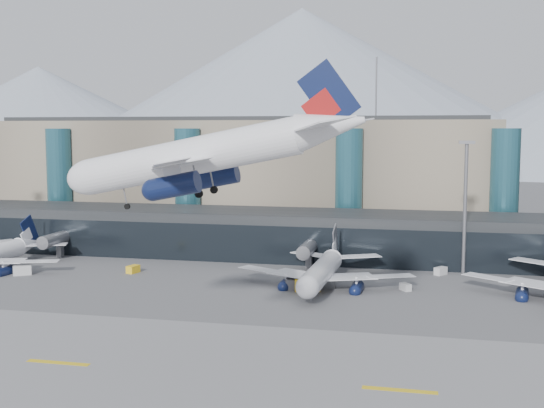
{
  "coord_description": "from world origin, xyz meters",
  "views": [
    {
      "loc": [
        21.76,
        -86.18,
        27.57
      ],
      "look_at": [
        -4.28,
        32.0,
        14.44
      ],
      "focal_mm": 45.0,
      "sensor_mm": 36.0,
      "label": 1
    }
  ],
  "objects_px": {
    "veh_d": "(441,271)",
    "hero_jet": "(220,143)",
    "jet_parked_mid": "(324,263)",
    "veh_a": "(22,270)",
    "lightmast_mid": "(465,199)",
    "veh_b": "(133,269)",
    "veh_c": "(296,285)",
    "veh_g": "(405,287)",
    "veh_h": "(308,286)"
  },
  "relations": [
    {
      "from": "veh_a",
      "to": "veh_h",
      "type": "height_order",
      "value": "veh_h"
    },
    {
      "from": "veh_a",
      "to": "veh_h",
      "type": "relative_size",
      "value": 0.85
    },
    {
      "from": "veh_a",
      "to": "veh_g",
      "type": "relative_size",
      "value": 1.56
    },
    {
      "from": "hero_jet",
      "to": "veh_b",
      "type": "height_order",
      "value": "hero_jet"
    },
    {
      "from": "jet_parked_mid",
      "to": "veh_d",
      "type": "relative_size",
      "value": 12.95
    },
    {
      "from": "veh_d",
      "to": "veh_g",
      "type": "xyz_separation_m",
      "value": [
        -6.27,
        -14.53,
        -0.12
      ]
    },
    {
      "from": "hero_jet",
      "to": "veh_c",
      "type": "relative_size",
      "value": 11.18
    },
    {
      "from": "lightmast_mid",
      "to": "veh_c",
      "type": "distance_m",
      "value": 37.95
    },
    {
      "from": "veh_a",
      "to": "veh_c",
      "type": "distance_m",
      "value": 53.59
    },
    {
      "from": "lightmast_mid",
      "to": "veh_h",
      "type": "distance_m",
      "value": 36.74
    },
    {
      "from": "hero_jet",
      "to": "veh_g",
      "type": "bearing_deg",
      "value": 67.26
    },
    {
      "from": "veh_b",
      "to": "veh_h",
      "type": "distance_m",
      "value": 36.61
    },
    {
      "from": "veh_g",
      "to": "veh_h",
      "type": "distance_m",
      "value": 17.0
    },
    {
      "from": "jet_parked_mid",
      "to": "veh_a",
      "type": "xyz_separation_m",
      "value": [
        -57.78,
        -3.66,
        -3.14
      ]
    },
    {
      "from": "veh_b",
      "to": "veh_h",
      "type": "bearing_deg",
      "value": -86.75
    },
    {
      "from": "jet_parked_mid",
      "to": "veh_a",
      "type": "relative_size",
      "value": 10.08
    },
    {
      "from": "jet_parked_mid",
      "to": "veh_g",
      "type": "relative_size",
      "value": 15.72
    },
    {
      "from": "lightmast_mid",
      "to": "jet_parked_mid",
      "type": "bearing_deg",
      "value": -147.75
    },
    {
      "from": "veh_a",
      "to": "veh_b",
      "type": "bearing_deg",
      "value": -15.36
    },
    {
      "from": "hero_jet",
      "to": "veh_d",
      "type": "height_order",
      "value": "hero_jet"
    },
    {
      "from": "hero_jet",
      "to": "veh_c",
      "type": "height_order",
      "value": "hero_jet"
    },
    {
      "from": "veh_b",
      "to": "veh_h",
      "type": "xyz_separation_m",
      "value": [
        35.69,
        -8.15,
        0.35
      ]
    },
    {
      "from": "veh_a",
      "to": "veh_h",
      "type": "distance_m",
      "value": 55.71
    },
    {
      "from": "veh_b",
      "to": "veh_h",
      "type": "relative_size",
      "value": 0.65
    },
    {
      "from": "veh_h",
      "to": "veh_g",
      "type": "bearing_deg",
      "value": -22.71
    },
    {
      "from": "lightmast_mid",
      "to": "veh_a",
      "type": "xyz_separation_m",
      "value": [
        -82.58,
        -19.3,
        -13.48
      ]
    },
    {
      "from": "jet_parked_mid",
      "to": "veh_g",
      "type": "xyz_separation_m",
      "value": [
        14.25,
        -0.89,
        -3.45
      ]
    },
    {
      "from": "veh_a",
      "to": "veh_b",
      "type": "height_order",
      "value": "veh_a"
    },
    {
      "from": "jet_parked_mid",
      "to": "veh_b",
      "type": "xyz_separation_m",
      "value": [
        -37.79,
        2.62,
        -3.35
      ]
    },
    {
      "from": "veh_h",
      "to": "veh_b",
      "type": "bearing_deg",
      "value": 128.58
    },
    {
      "from": "hero_jet",
      "to": "veh_d",
      "type": "relative_size",
      "value": 14.57
    },
    {
      "from": "jet_parked_mid",
      "to": "veh_c",
      "type": "relative_size",
      "value": 9.95
    },
    {
      "from": "jet_parked_mid",
      "to": "veh_c",
      "type": "distance_m",
      "value": 7.1
    },
    {
      "from": "veh_b",
      "to": "veh_g",
      "type": "bearing_deg",
      "value": -77.74
    },
    {
      "from": "lightmast_mid",
      "to": "veh_b",
      "type": "relative_size",
      "value": 10.16
    },
    {
      "from": "veh_g",
      "to": "veh_h",
      "type": "bearing_deg",
      "value": -107.95
    },
    {
      "from": "jet_parked_mid",
      "to": "veh_g",
      "type": "bearing_deg",
      "value": -91.44
    },
    {
      "from": "jet_parked_mid",
      "to": "veh_c",
      "type": "xyz_separation_m",
      "value": [
        -4.21,
        -4.78,
        -3.14
      ]
    },
    {
      "from": "veh_b",
      "to": "veh_c",
      "type": "relative_size",
      "value": 0.75
    },
    {
      "from": "hero_jet",
      "to": "jet_parked_mid",
      "type": "bearing_deg",
      "value": 84.42
    },
    {
      "from": "lightmast_mid",
      "to": "hero_jet",
      "type": "bearing_deg",
      "value": -116.77
    },
    {
      "from": "veh_g",
      "to": "veh_b",
      "type": "bearing_deg",
      "value": -127.66
    },
    {
      "from": "veh_c",
      "to": "veh_g",
      "type": "relative_size",
      "value": 1.58
    },
    {
      "from": "jet_parked_mid",
      "to": "veh_a",
      "type": "height_order",
      "value": "jet_parked_mid"
    },
    {
      "from": "veh_b",
      "to": "veh_g",
      "type": "height_order",
      "value": "veh_b"
    },
    {
      "from": "jet_parked_mid",
      "to": "veh_d",
      "type": "distance_m",
      "value": 24.87
    },
    {
      "from": "veh_c",
      "to": "veh_g",
      "type": "bearing_deg",
      "value": 17.88
    },
    {
      "from": "veh_d",
      "to": "veh_g",
      "type": "relative_size",
      "value": 1.21
    },
    {
      "from": "veh_d",
      "to": "hero_jet",
      "type": "bearing_deg",
      "value": -168.12
    },
    {
      "from": "veh_d",
      "to": "veh_a",
      "type": "bearing_deg",
      "value": 138.51
    }
  ]
}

